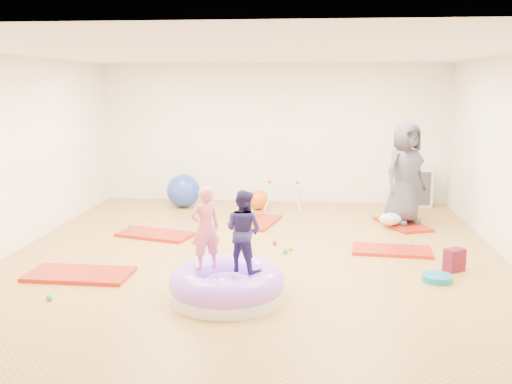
{
  "coord_description": "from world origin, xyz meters",
  "views": [
    {
      "loc": [
        0.75,
        -7.57,
        2.42
      ],
      "look_at": [
        0.0,
        0.3,
        0.9
      ],
      "focal_mm": 40.0,
      "sensor_mm": 36.0,
      "label": 1
    }
  ],
  "objects": [
    {
      "name": "backpack",
      "position": [
        2.65,
        -0.24,
        0.15
      ],
      "size": [
        0.31,
        0.28,
        0.3
      ],
      "primitive_type": "cube",
      "rotation": [
        0.0,
        0.0,
        0.59
      ],
      "color": "maroon",
      "rests_on": "ground"
    },
    {
      "name": "adult_caregiver",
      "position": [
        2.36,
        2.19,
        0.91
      ],
      "size": [
        1.0,
        0.95,
        1.73
      ],
      "primitive_type": "imported",
      "rotation": [
        0.0,
        0.0,
        0.65
      ],
      "color": "#403E48",
      "rests_on": "gym_mat_rear_right"
    },
    {
      "name": "balance_disc",
      "position": [
        2.34,
        -0.66,
        0.04
      ],
      "size": [
        0.37,
        0.37,
        0.08
      ],
      "primitive_type": "cylinder",
      "color": "#116D84",
      "rests_on": "ground"
    },
    {
      "name": "child_pink",
      "position": [
        -0.41,
        -1.42,
        0.86
      ],
      "size": [
        0.42,
        0.37,
        0.96
      ],
      "primitive_type": "imported",
      "rotation": [
        0.0,
        0.0,
        3.67
      ],
      "color": "#EC677B",
      "rests_on": "inflatable_cushion"
    },
    {
      "name": "child_navy",
      "position": [
        0.02,
        -1.45,
        0.85
      ],
      "size": [
        0.57,
        0.52,
        0.93
      ],
      "primitive_type": "imported",
      "rotation": [
        0.0,
        0.0,
        2.65
      ],
      "color": "#221C50",
      "rests_on": "inflatable_cushion"
    },
    {
      "name": "gym_mat_rear_right",
      "position": [
        2.35,
        2.15,
        0.02
      ],
      "size": [
        0.93,
        1.25,
        0.05
      ],
      "primitive_type": "cube",
      "rotation": [
        0.0,
        0.0,
        1.95
      ],
      "color": "#BB2400",
      "rests_on": "ground"
    },
    {
      "name": "inflatable_cushion",
      "position": [
        -0.16,
        -1.48,
        0.16
      ],
      "size": [
        1.32,
        1.32,
        0.41
      ],
      "rotation": [
        0.0,
        0.0,
        -0.38
      ],
      "color": "silver",
      "rests_on": "ground"
    },
    {
      "name": "infant",
      "position": [
        2.12,
        1.93,
        0.16
      ],
      "size": [
        0.37,
        0.38,
        0.22
      ],
      "color": "silver",
      "rests_on": "gym_mat_rear_right"
    },
    {
      "name": "gym_mat_center_back",
      "position": [
        -0.13,
        2.06,
        0.02
      ],
      "size": [
        0.79,
        1.21,
        0.05
      ],
      "primitive_type": "cube",
      "rotation": [
        0.0,
        0.0,
        1.35
      ],
      "color": "#BB2400",
      "rests_on": "ground"
    },
    {
      "name": "gym_mat_right",
      "position": [
        1.96,
        0.55,
        0.02
      ],
      "size": [
        1.17,
        0.66,
        0.05
      ],
      "primitive_type": "cube",
      "rotation": [
        0.0,
        0.0,
        -0.08
      ],
      "color": "#BB2400",
      "rests_on": "ground"
    },
    {
      "name": "gym_mat_mid_left",
      "position": [
        -1.69,
        1.09,
        0.02
      ],
      "size": [
        1.3,
        0.9,
        0.05
      ],
      "primitive_type": "cube",
      "rotation": [
        0.0,
        0.0,
        -0.28
      ],
      "color": "#BB2400",
      "rests_on": "ground"
    },
    {
      "name": "infant_play_gym",
      "position": [
        0.26,
        3.22,
        0.37
      ],
      "size": [
        0.73,
        0.69,
        0.56
      ],
      "rotation": [
        0.0,
        0.0,
        -0.21
      ],
      "color": "silver",
      "rests_on": "ground"
    },
    {
      "name": "cube_shelf",
      "position": [
        2.78,
        3.79,
        0.38
      ],
      "size": [
        0.77,
        0.38,
        0.77
      ],
      "color": "silver",
      "rests_on": "ground"
    },
    {
      "name": "exercise_ball_orange",
      "position": [
        -0.22,
        3.17,
        0.19
      ],
      "size": [
        0.38,
        0.38,
        0.38
      ],
      "primitive_type": "sphere",
      "color": "#DC550A",
      "rests_on": "ground"
    },
    {
      "name": "gym_mat_front_left",
      "position": [
        -2.14,
        -0.91,
        0.03
      ],
      "size": [
        1.31,
        0.68,
        0.05
      ],
      "primitive_type": "cube",
      "rotation": [
        0.0,
        0.0,
        -0.03
      ],
      "color": "#BB2400",
      "rests_on": "ground"
    },
    {
      "name": "ball_pit_balls",
      "position": [
        -0.12,
        0.17,
        0.04
      ],
      "size": [
        4.56,
        3.33,
        0.07
      ],
      "color": "#2339A5",
      "rests_on": "ground"
    },
    {
      "name": "yellow_toy",
      "position": [
        -0.68,
        -1.06,
        0.02
      ],
      "size": [
        0.21,
        0.21,
        0.03
      ],
      "primitive_type": "cylinder",
      "color": "#E39E00",
      "rests_on": "ground"
    },
    {
      "name": "room",
      "position": [
        0.0,
        0.0,
        1.4
      ],
      "size": [
        7.01,
        8.01,
        2.81
      ],
      "color": "#A46536",
      "rests_on": "ground"
    },
    {
      "name": "exercise_ball_blue",
      "position": [
        -1.72,
        3.25,
        0.33
      ],
      "size": [
        0.66,
        0.66,
        0.66
      ],
      "primitive_type": "sphere",
      "color": "#2339A5",
      "rests_on": "ground"
    }
  ]
}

